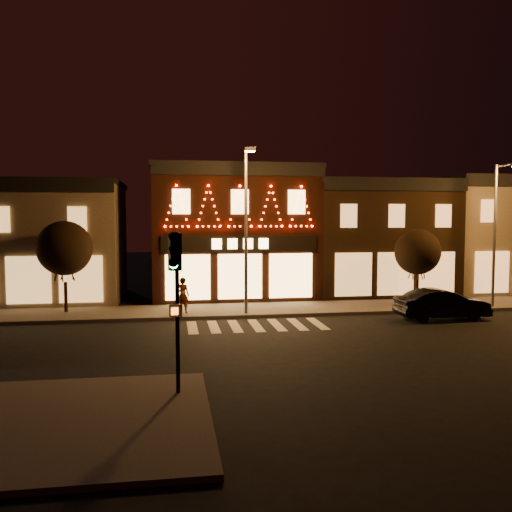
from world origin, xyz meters
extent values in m
plane|color=black|center=(0.00, 0.00, 0.00)|extent=(120.00, 120.00, 0.00)
cube|color=#47423D|center=(2.00, 8.00, 0.07)|extent=(44.00, 4.00, 0.15)
cube|color=#47423D|center=(-6.50, -7.50, 0.07)|extent=(7.00, 7.00, 0.15)
cube|color=brown|center=(-13.00, 14.00, 3.50)|extent=(12.00, 8.00, 7.00)
cube|color=black|center=(-13.00, 14.00, 7.15)|extent=(12.20, 8.20, 0.30)
cube|color=black|center=(0.00, 14.00, 4.00)|extent=(10.00, 8.00, 8.00)
cube|color=black|center=(0.00, 14.00, 8.15)|extent=(10.20, 8.20, 0.30)
cube|color=black|center=(0.00, 9.95, 7.75)|extent=(10.00, 0.25, 0.50)
cube|color=black|center=(0.00, 9.90, 3.60)|extent=(9.00, 0.15, 0.90)
cube|color=#FFD87F|center=(0.00, 9.80, 3.60)|extent=(3.40, 0.08, 0.60)
cube|color=black|center=(9.50, 14.00, 3.60)|extent=(9.00, 8.00, 7.20)
cube|color=black|center=(9.50, 14.00, 7.35)|extent=(9.20, 8.20, 0.30)
cube|color=black|center=(9.50, 9.95, 6.95)|extent=(9.00, 0.25, 0.50)
cube|color=brown|center=(18.50, 14.00, 3.75)|extent=(9.00, 8.00, 7.50)
cube|color=black|center=(18.50, 14.00, 7.65)|extent=(9.20, 8.20, 0.30)
cylinder|color=black|center=(-3.80, -5.84, 2.44)|extent=(0.12, 0.12, 4.59)
cube|color=black|center=(-3.86, -6.05, 4.19)|extent=(0.38, 0.37, 1.05)
cylinder|color=#19FF72|center=(-3.90, -6.21, 3.84)|extent=(0.23, 0.11, 0.22)
cube|color=beige|center=(-3.85, -6.03, 2.54)|extent=(0.36, 0.29, 0.34)
cylinder|color=#59595E|center=(-0.12, 6.60, 4.34)|extent=(0.17, 0.17, 8.39)
cylinder|color=#59595E|center=(-0.14, 5.76, 8.43)|extent=(0.14, 1.68, 0.10)
cube|color=#59595E|center=(-0.16, 4.92, 8.38)|extent=(0.53, 0.31, 0.19)
cube|color=orange|center=(-0.16, 4.92, 8.26)|extent=(0.40, 0.22, 0.05)
cylinder|color=#59595E|center=(13.79, 6.60, 4.08)|extent=(0.16, 0.16, 7.86)
cylinder|color=#59595E|center=(13.85, 5.82, 7.91)|extent=(0.22, 1.58, 0.10)
cylinder|color=black|center=(-9.43, 8.49, 0.93)|extent=(0.18, 0.18, 1.57)
sphere|color=black|center=(-9.43, 8.49, 3.51)|extent=(2.86, 2.86, 2.86)
cylinder|color=black|center=(9.83, 7.75, 0.85)|extent=(0.15, 0.15, 1.41)
sphere|color=black|center=(9.83, 7.75, 3.17)|extent=(2.58, 2.58, 2.58)
imported|color=black|center=(9.49, 4.15, 0.76)|extent=(4.65, 1.68, 1.52)
imported|color=gray|center=(-3.35, 7.13, 1.08)|extent=(0.80, 0.66, 1.87)
camera|label=1|loc=(-3.98, -21.23, 5.14)|focal=38.36mm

